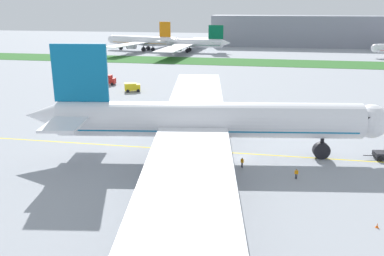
{
  "coord_description": "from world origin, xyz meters",
  "views": [
    {
      "loc": [
        3.6,
        -65.06,
        24.95
      ],
      "look_at": [
        -8.76,
        2.24,
        4.09
      ],
      "focal_mm": 38.33,
      "sensor_mm": 36.0,
      "label": 1
    }
  ],
  "objects": [
    {
      "name": "ground_plane",
      "position": [
        0.0,
        0.0,
        0.0
      ],
      "size": [
        600.0,
        600.0,
        0.0
      ],
      "primitive_type": "plane",
      "color": "#9399A0",
      "rests_on": "ground"
    },
    {
      "name": "apron_taxi_line",
      "position": [
        0.0,
        2.13,
        0.0
      ],
      "size": [
        280.0,
        0.36,
        0.01
      ],
      "primitive_type": "cube",
      "color": "yellow",
      "rests_on": "ground"
    },
    {
      "name": "grass_median_strip",
      "position": [
        0.0,
        118.02,
        0.05
      ],
      "size": [
        320.0,
        24.0,
        0.1
      ],
      "primitive_type": "cube",
      "color": "#2D6628",
      "rests_on": "ground"
    },
    {
      "name": "airliner_foreground",
      "position": [
        -6.32,
        -0.71,
        6.4
      ],
      "size": [
        59.7,
        95.93,
        18.84
      ],
      "color": "white",
      "rests_on": "ground"
    },
    {
      "name": "ground_crew_wingwalker_port",
      "position": [
        8.69,
        -7.32,
        0.98
      ],
      "size": [
        0.56,
        0.28,
        1.61
      ],
      "color": "black",
      "rests_on": "ground"
    },
    {
      "name": "ground_crew_marshaller_front",
      "position": [
        0.51,
        -4.29,
        1.01
      ],
      "size": [
        0.49,
        0.47,
        1.67
      ],
      "color": "black",
      "rests_on": "ground"
    },
    {
      "name": "traffic_cone_near_nose",
      "position": [
        17.15,
        -19.73,
        0.28
      ],
      "size": [
        0.36,
        0.36,
        0.58
      ],
      "color": "#F2590C",
      "rests_on": "ground"
    },
    {
      "name": "service_truck_baggage_loader",
      "position": [
        -46.18,
        57.42,
        1.65
      ],
      "size": [
        4.47,
        2.39,
        3.14
      ],
      "color": "#B21E19",
      "rests_on": "ground"
    },
    {
      "name": "service_truck_fuel_bowser",
      "position": [
        -35.16,
        48.51,
        1.4
      ],
      "size": [
        4.99,
        3.76,
        2.54
      ],
      "color": "yellow",
      "rests_on": "ground"
    },
    {
      "name": "parked_airliner_far_left",
      "position": [
        -64.25,
        153.81,
        5.34
      ],
      "size": [
        43.03,
        68.02,
        15.74
      ],
      "color": "white",
      "rests_on": "ground"
    },
    {
      "name": "parked_airliner_far_centre",
      "position": [
        -40.68,
        151.84,
        4.84
      ],
      "size": [
        51.03,
        82.72,
        14.24
      ],
      "color": "white",
      "rests_on": "ground"
    },
    {
      "name": "terminal_building",
      "position": [
        28.06,
        194.46,
        9.0
      ],
      "size": [
        117.43,
        20.0,
        18.0
      ],
      "primitive_type": "cube",
      "color": "gray",
      "rests_on": "ground"
    }
  ]
}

